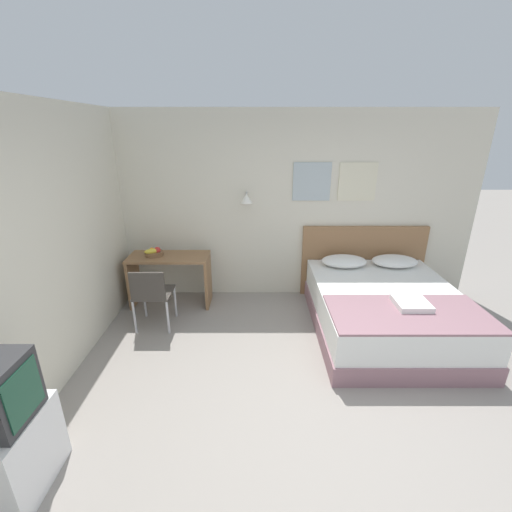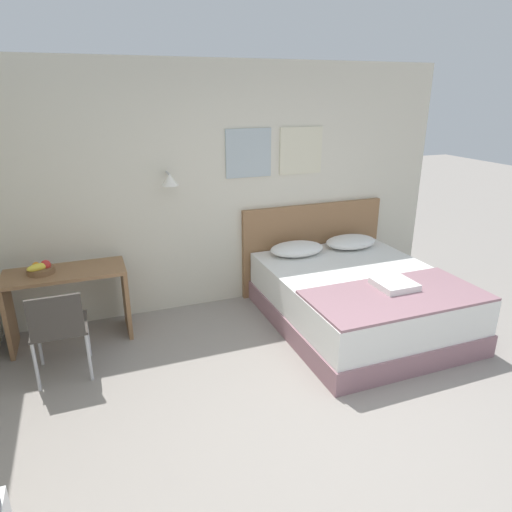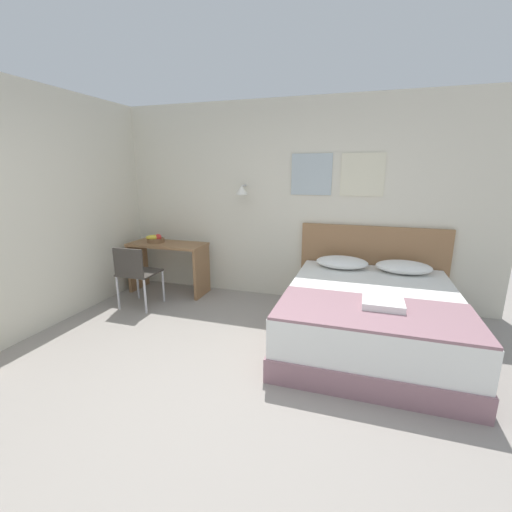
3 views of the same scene
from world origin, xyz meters
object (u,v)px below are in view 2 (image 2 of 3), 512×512
object	(u,v)px
throw_blanket	(397,295)
desk	(68,293)
desk_chair	(58,326)
bed	(358,299)
folded_towel_near_foot	(394,284)
fruit_bowl	(41,269)
pillow_right	(351,242)
pillow_left	(297,249)
headboard	(312,247)

from	to	relation	value
throw_blanket	desk	distance (m)	3.10
desk	desk_chair	size ratio (longest dim) A/B	1.35
bed	folded_towel_near_foot	bearing A→B (deg)	-79.97
folded_towel_near_foot	desk_chair	xyz separation A→B (m)	(-2.95, 0.51, -0.13)
desk_chair	fruit_bowl	size ratio (longest dim) A/B	3.31
desk	throw_blanket	bearing A→B (deg)	-25.26
pillow_right	desk	xyz separation A→B (m)	(-3.16, -0.02, -0.14)
pillow_left	bed	bearing A→B (deg)	-64.92
folded_towel_near_foot	pillow_left	bearing A→B (deg)	109.79
throw_blanket	folded_towel_near_foot	distance (m)	0.17
desk	headboard	bearing A→B (deg)	6.34
fruit_bowl	throw_blanket	bearing A→B (deg)	-23.93
bed	pillow_left	distance (m)	0.91
fruit_bowl	desk_chair	bearing A→B (deg)	-79.19
fruit_bowl	folded_towel_near_foot	bearing A→B (deg)	-21.12
pillow_left	desk	world-z (taller)	desk
pillow_right	desk_chair	xyz separation A→B (m)	(-3.23, -0.70, -0.14)
pillow_right	fruit_bowl	distance (m)	3.36
headboard	pillow_left	distance (m)	0.47
bed	desk_chair	distance (m)	2.88
headboard	desk	world-z (taller)	headboard
headboard	fruit_bowl	size ratio (longest dim) A/B	7.31
pillow_right	headboard	bearing A→B (deg)	140.89
headboard	desk_chair	size ratio (longest dim) A/B	2.21
bed	desk	distance (m)	2.91
bed	pillow_right	distance (m)	0.91
pillow_left	desk_chair	size ratio (longest dim) A/B	0.77
throw_blanket	bed	bearing A→B (deg)	90.00
pillow_right	desk_chair	bearing A→B (deg)	-167.80
desk_chair	headboard	bearing A→B (deg)	18.94
throw_blanket	desk	size ratio (longest dim) A/B	1.49
desk	pillow_left	bearing A→B (deg)	0.55
bed	desk	world-z (taller)	desk
pillow_left	pillow_right	world-z (taller)	same
desk	desk_chair	world-z (taller)	desk_chair
pillow_left	desk	xyz separation A→B (m)	(-2.45, -0.02, -0.14)
bed	fruit_bowl	world-z (taller)	fruit_bowl
headboard	desk_chair	bearing A→B (deg)	-161.06
folded_towel_near_foot	pillow_right	bearing A→B (deg)	77.12
pillow_right	desk	size ratio (longest dim) A/B	0.57
throw_blanket	desk	world-z (taller)	desk
bed	throw_blanket	xyz separation A→B (m)	(0.00, -0.59, 0.30)
bed	desk	bearing A→B (deg)	165.33
bed	pillow_left	world-z (taller)	pillow_left
headboard	folded_towel_near_foot	bearing A→B (deg)	-86.97
pillow_left	folded_towel_near_foot	xyz separation A→B (m)	(0.43, -1.21, -0.02)
pillow_right	throw_blanket	bearing A→B (deg)	-104.75
throw_blanket	folded_towel_near_foot	size ratio (longest dim) A/B	4.73
bed	fruit_bowl	xyz separation A→B (m)	(-3.01, 0.74, 0.50)
folded_towel_near_foot	desk	size ratio (longest dim) A/B	0.31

